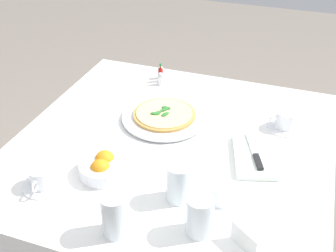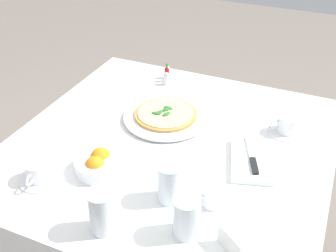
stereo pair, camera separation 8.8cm
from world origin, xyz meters
TOP-DOWN VIEW (x-y plane):
  - dining_table at (0.00, 0.00)m, footprint 1.06×1.06m
  - pizza_plate at (0.13, 0.07)m, footprint 0.31×0.31m
  - pizza at (0.13, 0.07)m, footprint 0.23×0.23m
  - coffee_cup_far_right at (0.22, -0.35)m, footprint 0.13×0.13m
  - coffee_cup_near_right at (-0.22, -0.23)m, footprint 0.13×0.13m
  - coffee_cup_center_back at (-0.33, 0.29)m, footprint 0.13×0.13m
  - water_glass_back_corner at (-0.25, -0.11)m, footprint 0.07×0.07m
  - water_glass_left_edge at (-0.42, 0.01)m, footprint 0.07×0.07m
  - water_glass_right_edge at (-0.35, -0.19)m, footprint 0.07×0.07m
  - napkin_folded at (0.01, -0.28)m, footprint 0.25×0.19m
  - dinner_knife at (0.01, -0.28)m, footprint 0.19×0.09m
  - citrus_bowl at (-0.22, 0.15)m, footprint 0.15×0.15m
  - hot_sauce_bottle at (0.41, 0.19)m, footprint 0.02×0.02m
  - salt_shaker at (0.44, 0.20)m, footprint 0.03×0.03m
  - pepper_shaker at (0.38, 0.18)m, footprint 0.03×0.03m
  - menu_card at (-0.37, -0.31)m, footprint 0.06×0.08m

SIDE VIEW (x-z plane):
  - dining_table at x=0.00m, z-range 0.24..1.00m
  - napkin_folded at x=0.01m, z-range 0.76..0.78m
  - pizza_plate at x=0.13m, z-range 0.76..0.78m
  - dinner_knife at x=0.01m, z-range 0.78..0.79m
  - pizza at x=0.13m, z-range 0.77..0.79m
  - salt_shaker at x=0.44m, z-range 0.76..0.81m
  - pepper_shaker at x=0.38m, z-range 0.76..0.81m
  - coffee_cup_near_right at x=-0.22m, z-range 0.76..0.81m
  - citrus_bowl at x=-0.22m, z-range 0.75..0.82m
  - coffee_cup_center_back at x=-0.33m, z-range 0.76..0.82m
  - menu_card at x=-0.37m, z-range 0.76..0.82m
  - coffee_cup_far_right at x=0.22m, z-range 0.76..0.82m
  - hot_sauce_bottle at x=0.41m, z-range 0.75..0.83m
  - water_glass_right_edge at x=-0.35m, z-range 0.75..0.87m
  - water_glass_back_corner at x=-0.25m, z-range 0.75..0.87m
  - water_glass_left_edge at x=-0.42m, z-range 0.75..0.88m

